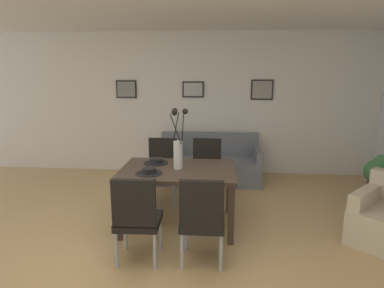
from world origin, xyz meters
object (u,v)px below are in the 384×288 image
object	(u,v)px
dining_chair_far_right	(206,167)
centerpiece_vase	(178,146)
potted_plant	(377,173)
dining_chair_near_left	(137,216)
sofa	(209,165)
framed_picture_center	(193,89)
dining_chair_far_left	(202,217)
dining_chair_near_right	(162,166)
bowl_near_left	(149,170)
dining_table	(178,175)
framed_picture_left	(126,89)
framed_picture_right	(262,90)
bowl_near_right	(156,160)

from	to	relation	value
dining_chair_far_right	centerpiece_vase	bearing A→B (deg)	-109.01
centerpiece_vase	potted_plant	xyz separation A→B (m)	(2.90, 1.24, -0.65)
dining_chair_near_left	sofa	size ratio (longest dim) A/B	0.52
dining_chair_far_right	framed_picture_center	bearing A→B (deg)	102.01
dining_chair_far_left	dining_chair_near_right	bearing A→B (deg)	111.31
dining_chair_near_left	framed_picture_center	distance (m)	3.43
dining_chair_near_left	centerpiece_vase	bearing A→B (deg)	71.16
dining_chair_near_left	framed_picture_center	bearing A→B (deg)	84.61
bowl_near_left	potted_plant	size ratio (longest dim) A/B	0.25
dining_table	sofa	distance (m)	1.93
bowl_near_left	dining_chair_near_left	bearing A→B (deg)	-89.32
dining_table	sofa	world-z (taller)	sofa
framed_picture_left	framed_picture_center	xyz separation A→B (m)	(1.25, 0.00, 0.00)
centerpiece_vase	sofa	size ratio (longest dim) A/B	0.42
dining_table	bowl_near_left	xyz separation A→B (m)	(-0.32, -0.22, 0.13)
centerpiece_vase	framed_picture_center	bearing A→B (deg)	90.02
dining_chair_near_left	framed_picture_right	distance (m)	3.76
dining_chair_far_right	potted_plant	world-z (taller)	dining_chair_far_right
bowl_near_left	bowl_near_right	world-z (taller)	same
sofa	framed_picture_left	distance (m)	2.09
dining_chair_near_right	centerpiece_vase	xyz separation A→B (m)	(0.35, -0.88, 0.51)
framed_picture_center	bowl_near_left	bearing A→B (deg)	-96.97
dining_table	framed_picture_center	xyz separation A→B (m)	(-0.00, 2.35, 0.91)
bowl_near_left	potted_plant	bearing A→B (deg)	24.51
bowl_near_left	framed_picture_left	distance (m)	2.85
dining_chair_far_left	bowl_near_right	bearing A→B (deg)	120.76
framed_picture_center	framed_picture_right	xyz separation A→B (m)	(1.25, -0.00, -0.00)
dining_table	dining_chair_near_right	world-z (taller)	dining_chair_near_right
dining_chair_far_left	potted_plant	bearing A→B (deg)	39.65
bowl_near_left	framed_picture_right	bearing A→B (deg)	58.74
centerpiece_vase	sofa	xyz separation A→B (m)	(0.32, 1.87, -0.74)
bowl_near_right	framed_picture_left	size ratio (longest dim) A/B	0.45
sofa	bowl_near_right	bearing A→B (deg)	-111.15
dining_chair_far_right	framed_picture_center	distance (m)	1.82
centerpiece_vase	bowl_near_right	distance (m)	0.46
dining_chair_near_left	bowl_near_left	size ratio (longest dim) A/B	5.41
dining_chair_far_left	framed_picture_right	size ratio (longest dim) A/B	2.34
framed_picture_right	dining_chair_far_left	bearing A→B (deg)	-105.68
framed_picture_left	framed_picture_center	distance (m)	1.25
dining_table	bowl_near_right	xyz separation A→B (m)	(-0.32, 0.22, 0.13)
dining_chair_near_left	potted_plant	xyz separation A→B (m)	(3.21, 2.14, -0.14)
dining_table	framed_picture_left	xyz separation A→B (m)	(-1.25, 2.35, 0.91)
bowl_near_left	bowl_near_right	distance (m)	0.45
dining_chair_far_left	sofa	world-z (taller)	dining_chair_far_left
dining_chair_near_left	potted_plant	world-z (taller)	dining_chair_near_left
bowl_near_right	centerpiece_vase	bearing A→B (deg)	-35.23
centerpiece_vase	bowl_near_right	size ratio (longest dim) A/B	4.32
centerpiece_vase	sofa	world-z (taller)	centerpiece_vase
centerpiece_vase	bowl_near_right	bearing A→B (deg)	144.77
bowl_near_left	potted_plant	distance (m)	3.56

